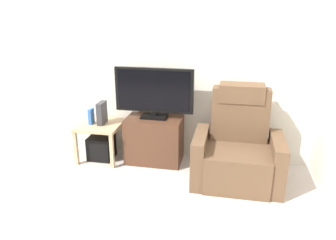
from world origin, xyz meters
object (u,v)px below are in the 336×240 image
at_px(tv_stand, 154,140).
at_px(recliner_armchair, 238,150).
at_px(subwoofer_box, 101,147).
at_px(television, 154,92).
at_px(book_upright, 91,116).
at_px(game_console, 102,113).
at_px(side_table, 100,129).

height_order(tv_stand, recliner_armchair, recliner_armchair).
xyz_separation_m(recliner_armchair, subwoofer_box, (-1.74, 0.22, -0.22)).
bearing_deg(television, subwoofer_box, -173.79).
bearing_deg(book_upright, television, 6.86).
bearing_deg(subwoofer_box, game_console, 15.95).
distance_m(television, game_console, 0.73).
distance_m(recliner_armchair, book_upright, 1.86).
bearing_deg(subwoofer_box, tv_stand, 4.68).
bearing_deg(tv_stand, subwoofer_box, -175.32).
relative_size(side_table, game_console, 1.90).
height_order(recliner_armchair, subwoofer_box, recliner_armchair).
height_order(tv_stand, television, television).
distance_m(tv_stand, book_upright, 0.85).
bearing_deg(recliner_armchair, book_upright, 162.36).
bearing_deg(tv_stand, television, 90.00).
distance_m(television, subwoofer_box, 1.04).
bearing_deg(subwoofer_box, recliner_armchair, -7.16).
bearing_deg(recliner_armchair, side_table, 161.36).
bearing_deg(side_table, television, 6.21).
distance_m(tv_stand, subwoofer_box, 0.72).
bearing_deg(game_console, subwoofer_box, -164.05).
xyz_separation_m(side_table, game_console, (0.04, 0.01, 0.22)).
bearing_deg(book_upright, recliner_armchair, -6.16).
relative_size(tv_stand, television, 0.72).
distance_m(book_upright, game_console, 0.15).
xyz_separation_m(recliner_armchair, game_console, (-1.71, 0.23, 0.25)).
bearing_deg(book_upright, subwoofer_box, 11.31).
xyz_separation_m(television, book_upright, (-0.80, -0.10, -0.34)).
height_order(tv_stand, book_upright, book_upright).
bearing_deg(recliner_armchair, game_console, 160.88).
bearing_deg(game_console, book_upright, -167.47).
bearing_deg(side_table, subwoofer_box, 90.00).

